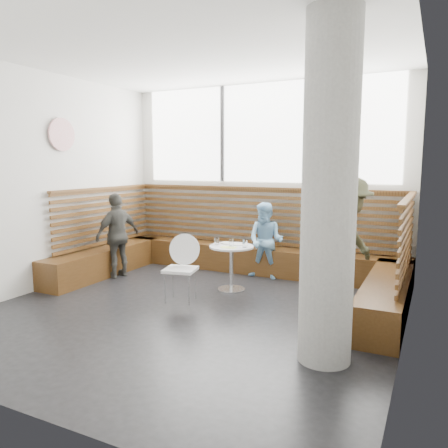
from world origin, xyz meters
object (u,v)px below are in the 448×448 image
at_px(concrete_column, 329,193).
at_px(cafe_table, 231,258).
at_px(adult_man, 348,242).
at_px(child_back, 266,241).
at_px(cafe_chair, 183,262).
at_px(child_left, 118,235).

relative_size(concrete_column, cafe_table, 4.78).
xyz_separation_m(cafe_table, adult_man, (1.66, -0.00, 0.37)).
bearing_deg(child_back, adult_man, -28.58).
xyz_separation_m(concrete_column, child_back, (-1.56, 2.54, -0.98)).
height_order(cafe_table, child_back, child_back).
xyz_separation_m(cafe_chair, child_back, (0.62, 1.55, 0.09)).
bearing_deg(adult_man, child_left, 108.42).
bearing_deg(adult_man, child_back, 76.35).
height_order(cafe_chair, adult_man, adult_man).
relative_size(concrete_column, cafe_chair, 3.55).
relative_size(cafe_table, child_left, 0.48).
distance_m(concrete_column, child_back, 3.14).
bearing_deg(cafe_chair, adult_man, 6.48).
bearing_deg(cafe_chair, child_left, 147.06).
distance_m(adult_man, child_left, 3.68).
bearing_deg(adult_man, cafe_chair, 125.80).
xyz_separation_m(cafe_table, child_left, (-2.01, -0.11, 0.21)).
height_order(cafe_table, child_left, child_left).
height_order(adult_man, child_back, adult_man).
height_order(child_back, child_left, child_left).
distance_m(cafe_chair, child_back, 1.67).
bearing_deg(cafe_table, child_left, -176.77).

